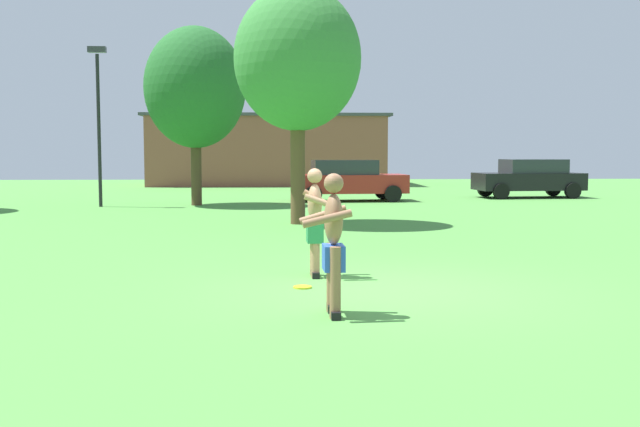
# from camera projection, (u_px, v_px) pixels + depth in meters

# --- Properties ---
(ground_plane) EXTENTS (80.00, 80.00, 0.00)m
(ground_plane) POSITION_uv_depth(u_px,v_px,m) (388.00, 291.00, 10.24)
(ground_plane) COLOR #4C8E3D
(player_near) EXTENTS (0.60, 0.65, 1.67)m
(player_near) POSITION_uv_depth(u_px,v_px,m) (333.00, 241.00, 8.65)
(player_near) COLOR black
(player_near) RESTS_ON ground_plane
(player_in_green) EXTENTS (0.58, 0.59, 1.66)m
(player_in_green) POSITION_uv_depth(u_px,v_px,m) (315.00, 220.00, 11.32)
(player_in_green) COLOR black
(player_in_green) RESTS_ON ground_plane
(frisbee) EXTENTS (0.26, 0.26, 0.03)m
(frisbee) POSITION_uv_depth(u_px,v_px,m) (302.00, 287.00, 10.44)
(frisbee) COLOR yellow
(frisbee) RESTS_ON ground_plane
(car_black_near_post) EXTENTS (4.43, 2.31, 1.58)m
(car_black_near_post) POSITION_uv_depth(u_px,v_px,m) (530.00, 178.00, 30.50)
(car_black_near_post) COLOR black
(car_black_near_post) RESTS_ON ground_plane
(car_red_mid_lot) EXTENTS (4.43, 2.30, 1.58)m
(car_red_mid_lot) POSITION_uv_depth(u_px,v_px,m) (348.00, 180.00, 28.44)
(car_red_mid_lot) COLOR maroon
(car_red_mid_lot) RESTS_ON ground_plane
(lamp_post) EXTENTS (0.60, 0.24, 5.46)m
(lamp_post) POSITION_uv_depth(u_px,v_px,m) (98.00, 109.00, 25.31)
(lamp_post) COLOR black
(lamp_post) RESTS_ON ground_plane
(outbuilding_behind_lot) EXTENTS (13.42, 5.75, 3.94)m
(outbuilding_behind_lot) POSITION_uv_depth(u_px,v_px,m) (268.00, 150.00, 41.99)
(outbuilding_behind_lot) COLOR brown
(outbuilding_behind_lot) RESTS_ON ground_plane
(tree_right_field) EXTENTS (3.55, 3.55, 6.27)m
(tree_right_field) POSITION_uv_depth(u_px,v_px,m) (195.00, 88.00, 25.96)
(tree_right_field) COLOR #4C3823
(tree_right_field) RESTS_ON ground_plane
(tree_behind_players) EXTENTS (3.31, 3.31, 6.20)m
(tree_behind_players) POSITION_uv_depth(u_px,v_px,m) (298.00, 60.00, 19.24)
(tree_behind_players) COLOR brown
(tree_behind_players) RESTS_ON ground_plane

